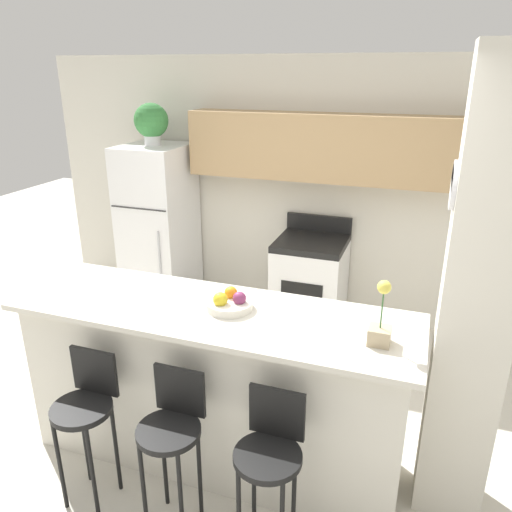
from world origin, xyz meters
name	(u,v)px	position (x,y,z in m)	size (l,w,h in m)	color
ground_plane	(216,454)	(0.00, 0.00, 0.00)	(14.00, 14.00, 0.00)	beige
wall_back	(317,176)	(0.11, 2.23, 1.46)	(5.60, 0.38, 2.55)	silver
pillar_right	(476,307)	(1.44, 0.13, 1.28)	(0.38, 0.32, 2.55)	silver
counter_bar	(214,385)	(0.00, 0.00, 0.55)	(2.46, 0.74, 1.08)	silver
refrigerator	(159,229)	(-1.46, 1.90, 0.86)	(0.63, 0.72, 1.72)	white
stove_range	(310,284)	(0.15, 1.94, 0.46)	(0.65, 0.65, 1.07)	white
bar_stool_left	(86,408)	(-0.55, -0.54, 0.62)	(0.34, 0.34, 0.94)	black
bar_stool_mid	(172,430)	(0.00, -0.54, 0.62)	(0.34, 0.34, 0.94)	black
bar_stool_right	(270,455)	(0.55, -0.54, 0.62)	(0.34, 0.34, 0.94)	black
potted_plant_on_fridge	(151,122)	(-1.46, 1.90, 1.94)	(0.33, 0.33, 0.40)	silver
orchid_vase	(380,325)	(0.99, -0.07, 1.19)	(0.12, 0.12, 0.36)	tan
fruit_bowl	(229,303)	(0.10, 0.04, 1.12)	(0.28, 0.28, 0.12)	silver
trash_bin	(198,305)	(-0.93, 1.65, 0.19)	(0.28, 0.28, 0.38)	#59595B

